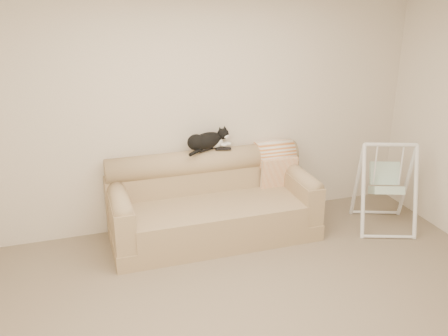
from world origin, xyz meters
name	(u,v)px	position (x,y,z in m)	size (l,w,h in m)	color
ground_plane	(266,322)	(0.00, 0.00, 0.00)	(5.00, 5.00, 0.00)	#73634E
room_shell	(273,146)	(0.00, 0.00, 1.53)	(5.04, 4.04, 2.60)	beige
sofa	(212,205)	(0.01, 1.62, 0.35)	(2.20, 0.93, 0.90)	tan
remote_a	(205,149)	(0.02, 1.85, 0.91)	(0.18, 0.13, 0.03)	black
remote_b	(223,149)	(0.21, 1.82, 0.91)	(0.18, 0.08, 0.02)	black
tuxedo_cat	(207,141)	(0.04, 1.85, 1.01)	(0.56, 0.40, 0.23)	black
throw_blanket	(274,158)	(0.84, 1.84, 0.72)	(0.43, 0.38, 0.58)	orange
baby_swing	(386,185)	(1.91, 1.20, 0.50)	(0.79, 0.82, 1.00)	white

